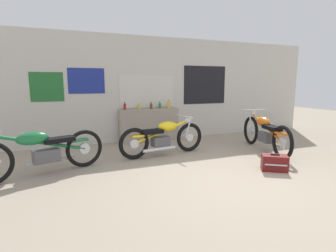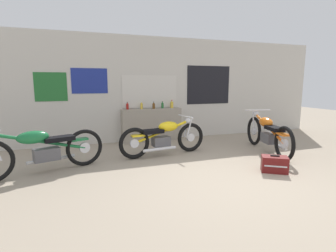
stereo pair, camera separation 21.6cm
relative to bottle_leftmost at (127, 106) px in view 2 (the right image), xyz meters
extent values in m
plane|color=gray|center=(1.04, -3.40, -0.98)|extent=(24.00, 24.00, 0.00)
cube|color=beige|center=(1.04, 0.18, 0.42)|extent=(10.00, 0.06, 2.80)
cube|color=silver|center=(0.66, 0.14, 0.37)|extent=(1.46, 0.01, 0.81)
cube|color=beige|center=(0.66, 0.14, 0.37)|extent=(1.52, 0.01, 0.87)
cube|color=black|center=(2.44, 0.14, 0.54)|extent=(1.36, 0.01, 1.10)
cube|color=navy|center=(-0.91, 0.14, 0.65)|extent=(0.87, 0.01, 0.62)
cube|color=#23662D|center=(-1.81, 0.14, 0.50)|extent=(0.73, 0.01, 0.69)
cube|color=gray|center=(0.66, 0.00, -0.53)|extent=(1.62, 0.28, 0.89)
cylinder|color=maroon|center=(0.00, 0.00, -0.02)|extent=(0.07, 0.07, 0.14)
cone|color=maroon|center=(0.00, 0.00, 0.07)|extent=(0.06, 0.06, 0.04)
cylinder|color=black|center=(0.00, 0.00, 0.10)|extent=(0.03, 0.03, 0.02)
cylinder|color=gold|center=(0.38, 0.02, -0.02)|extent=(0.07, 0.07, 0.14)
cone|color=gold|center=(0.38, 0.02, 0.07)|extent=(0.06, 0.06, 0.04)
cylinder|color=silver|center=(0.38, 0.02, 0.10)|extent=(0.03, 0.03, 0.02)
cylinder|color=#5B3814|center=(0.70, -0.05, -0.02)|extent=(0.07, 0.07, 0.14)
cone|color=#5B3814|center=(0.70, -0.05, 0.07)|extent=(0.06, 0.06, 0.04)
cylinder|color=black|center=(0.70, -0.05, 0.09)|extent=(0.03, 0.03, 0.02)
cylinder|color=#23662D|center=(0.96, 0.00, -0.02)|extent=(0.06, 0.06, 0.14)
cone|color=#23662D|center=(0.96, 0.00, 0.07)|extent=(0.06, 0.06, 0.04)
cylinder|color=black|center=(0.96, 0.00, 0.10)|extent=(0.03, 0.03, 0.02)
cylinder|color=gold|center=(1.24, 0.00, -0.01)|extent=(0.09, 0.09, 0.16)
cone|color=gold|center=(1.24, 0.00, 0.09)|extent=(0.07, 0.07, 0.04)
cylinder|color=red|center=(1.24, 0.00, 0.12)|extent=(0.03, 0.03, 0.02)
torus|color=black|center=(3.00, -1.30, -0.62)|extent=(0.24, 0.72, 0.72)
cylinder|color=silver|center=(3.00, -1.30, -0.62)|extent=(0.10, 0.21, 0.21)
torus|color=black|center=(2.67, -2.69, -0.62)|extent=(0.24, 0.72, 0.72)
cylinder|color=silver|center=(2.67, -2.69, -0.62)|extent=(0.10, 0.21, 0.21)
cube|color=#4C4C51|center=(2.82, -2.07, -0.64)|extent=(0.31, 0.44, 0.23)
cylinder|color=orange|center=(2.82, -2.07, -0.41)|extent=(0.36, 1.28, 0.46)
ellipsoid|color=orange|center=(2.86, -1.89, -0.30)|extent=(0.35, 0.53, 0.22)
cube|color=black|center=(2.77, -2.28, -0.38)|extent=(0.35, 0.53, 0.08)
cube|color=orange|center=(2.69, -2.61, -0.44)|extent=(0.20, 0.31, 0.04)
cylinder|color=silver|center=(2.92, -1.36, -0.34)|extent=(0.08, 0.18, 0.54)
cylinder|color=silver|center=(3.04, -1.39, -0.34)|extent=(0.08, 0.18, 0.54)
cylinder|color=silver|center=(2.97, -1.44, -0.07)|extent=(0.63, 0.18, 0.03)
sphere|color=silver|center=(2.98, -1.38, -0.17)|extent=(0.13, 0.13, 0.13)
cylinder|color=silver|center=(2.93, -2.20, -0.78)|extent=(0.24, 0.78, 0.06)
torus|color=black|center=(-1.15, -1.66, -0.62)|extent=(0.69, 0.29, 0.70)
cylinder|color=silver|center=(-1.15, -1.66, -0.62)|extent=(0.21, 0.11, 0.20)
cube|color=#4C4C51|center=(-1.80, -1.88, -0.64)|extent=(0.47, 0.34, 0.22)
cylinder|color=#196B38|center=(-1.80, -1.88, -0.42)|extent=(1.32, 0.49, 0.46)
ellipsoid|color=#196B38|center=(-1.98, -1.94, -0.31)|extent=(0.56, 0.39, 0.22)
cube|color=black|center=(-1.58, -1.80, -0.39)|extent=(0.56, 0.39, 0.08)
cube|color=#196B38|center=(-1.24, -1.69, -0.45)|extent=(0.33, 0.23, 0.04)
cylinder|color=silver|center=(-1.74, -1.71, -0.78)|extent=(0.81, 0.32, 0.06)
torus|color=black|center=(1.19, -1.38, -0.64)|extent=(0.67, 0.16, 0.67)
cylinder|color=silver|center=(1.19, -1.38, -0.64)|extent=(0.19, 0.08, 0.19)
torus|color=black|center=(-0.16, -1.54, -0.64)|extent=(0.67, 0.16, 0.67)
cylinder|color=silver|center=(-0.16, -1.54, -0.64)|extent=(0.19, 0.08, 0.19)
cube|color=#4C4C51|center=(0.44, -1.47, -0.66)|extent=(0.40, 0.26, 0.20)
cylinder|color=yellow|center=(0.44, -1.47, -0.46)|extent=(1.24, 0.20, 0.42)
ellipsoid|color=yellow|center=(0.62, -1.45, -0.34)|extent=(0.49, 0.29, 0.22)
cube|color=black|center=(0.24, -1.49, -0.42)|extent=(0.49, 0.29, 0.08)
cube|color=yellow|center=(-0.08, -1.53, -0.48)|extent=(0.29, 0.17, 0.04)
cylinder|color=silver|center=(1.11, -1.33, -0.40)|extent=(0.17, 0.06, 0.48)
cylinder|color=silver|center=(1.13, -1.45, -0.40)|extent=(0.17, 0.06, 0.48)
cylinder|color=silver|center=(1.05, -1.40, -0.15)|extent=(0.11, 0.64, 0.03)
sphere|color=silver|center=(1.11, -1.39, -0.25)|extent=(0.13, 0.13, 0.13)
cylinder|color=silver|center=(0.37, -1.62, -0.79)|extent=(0.75, 0.15, 0.06)
cube|color=maroon|center=(2.01, -3.18, -0.83)|extent=(0.51, 0.46, 0.28)
cube|color=silver|center=(1.94, -3.29, -0.83)|extent=(0.32, 0.21, 0.02)
cube|color=black|center=(2.01, -3.18, -0.68)|extent=(0.14, 0.10, 0.02)
camera|label=1|loc=(-1.48, -6.70, 0.59)|focal=28.00mm
camera|label=2|loc=(-1.28, -6.78, 0.59)|focal=28.00mm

